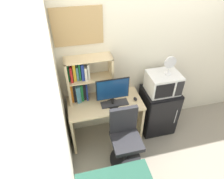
# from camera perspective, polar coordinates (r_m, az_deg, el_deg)

# --- Properties ---
(wall_back) EXTENTS (6.40, 0.04, 2.60)m
(wall_back) POSITION_cam_1_polar(r_m,az_deg,el_deg) (3.40, 20.61, 10.26)
(wall_back) COLOR silver
(wall_back) RESTS_ON ground_plane
(wall_left) EXTENTS (0.04, 4.40, 2.60)m
(wall_left) POSITION_cam_1_polar(r_m,az_deg,el_deg) (1.69, -14.91, -22.87)
(wall_left) COLOR silver
(wall_left) RESTS_ON ground_plane
(desk) EXTENTS (1.12, 0.56, 0.77)m
(desk) POSITION_cam_1_polar(r_m,az_deg,el_deg) (3.14, -1.91, -7.14)
(desk) COLOR beige
(desk) RESTS_ON ground_plane
(hutch_bookshelf) EXTENTS (0.66, 0.25, 0.70)m
(hutch_bookshelf) POSITION_cam_1_polar(r_m,az_deg,el_deg) (2.86, -8.30, 2.86)
(hutch_bookshelf) COLOR beige
(hutch_bookshelf) RESTS_ON desk
(monitor) EXTENTS (0.48, 0.21, 0.45)m
(monitor) POSITION_cam_1_polar(r_m,az_deg,el_deg) (2.78, 0.21, -0.48)
(monitor) COLOR black
(monitor) RESTS_ON desk
(keyboard) EXTENTS (0.41, 0.14, 0.02)m
(keyboard) POSITION_cam_1_polar(r_m,az_deg,el_deg) (2.94, 0.75, -4.05)
(keyboard) COLOR #333338
(keyboard) RESTS_ON desk
(computer_mouse) EXTENTS (0.05, 0.08, 0.04)m
(computer_mouse) POSITION_cam_1_polar(r_m,az_deg,el_deg) (3.02, 6.78, -2.72)
(computer_mouse) COLOR black
(computer_mouse) RESTS_ON desk
(mini_fridge) EXTENTS (0.55, 0.51, 0.82)m
(mini_fridge) POSITION_cam_1_polar(r_m,az_deg,el_deg) (3.46, 13.13, -5.79)
(mini_fridge) COLOR black
(mini_fridge) RESTS_ON ground_plane
(microwave) EXTENTS (0.48, 0.40, 0.32)m
(microwave) POSITION_cam_1_polar(r_m,az_deg,el_deg) (3.10, 14.58, 1.90)
(microwave) COLOR silver
(microwave) RESTS_ON mini_fridge
(desk_fan) EXTENTS (0.18, 0.11, 0.29)m
(desk_fan) POSITION_cam_1_polar(r_m,az_deg,el_deg) (2.95, 16.43, 7.10)
(desk_fan) COLOR silver
(desk_fan) RESTS_ON microwave
(desk_chair) EXTENTS (0.48, 0.48, 0.92)m
(desk_chair) POSITION_cam_1_polar(r_m,az_deg,el_deg) (2.96, 3.84, -14.42)
(desk_chair) COLOR black
(desk_chair) RESTS_ON ground_plane
(wall_corkboard) EXTENTS (0.64, 0.02, 0.48)m
(wall_corkboard) POSITION_cam_1_polar(r_m,az_deg,el_deg) (2.61, -9.92, 17.50)
(wall_corkboard) COLOR tan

